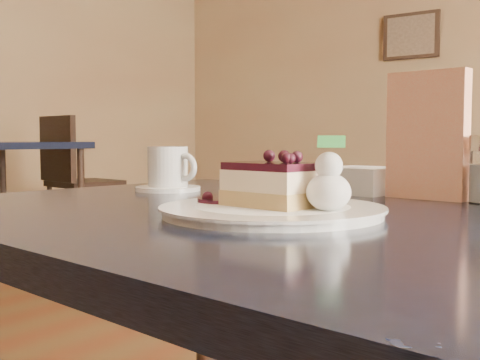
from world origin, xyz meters
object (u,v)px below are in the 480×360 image
Objects in this scene: cheesecake_slice at (272,185)px; coffee_set at (169,171)px; main_table at (294,267)px; dessert_plate at (272,211)px.

coffee_set is at bearing 158.60° from cheesecake_slice.
coffee_set is at bearing 165.02° from main_table.
dessert_plate is at bearing -172.69° from cheesecake_slice.
cheesecake_slice reaches higher than dessert_plate.
dessert_plate is 0.03m from cheesecake_slice.
cheesecake_slice is at bearing 0.00° from dessert_plate.
dessert_plate is 2.29× the size of cheesecake_slice.
coffee_set reaches higher than dessert_plate.
main_table is at bearing 90.00° from cheesecake_slice.
coffee_set is at bearing 151.29° from dessert_plate.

